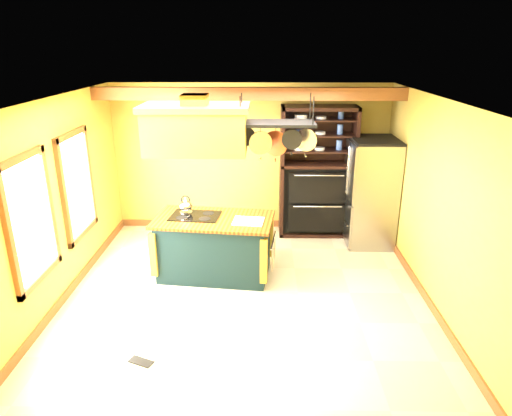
{
  "coord_description": "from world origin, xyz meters",
  "views": [
    {
      "loc": [
        0.24,
        -5.71,
        3.34
      ],
      "look_at": [
        0.14,
        0.3,
        1.17
      ],
      "focal_mm": 32.0,
      "sensor_mm": 36.0,
      "label": 1
    }
  ],
  "objects_px": {
    "pot_rack": "(276,131)",
    "refrigerator": "(370,194)",
    "hutch": "(316,186)",
    "kitchen_island": "(214,246)",
    "range_hood": "(196,128)"
  },
  "relations": [
    {
      "from": "pot_rack",
      "to": "refrigerator",
      "type": "bearing_deg",
      "value": 37.29
    },
    {
      "from": "hutch",
      "to": "kitchen_island",
      "type": "bearing_deg",
      "value": -134.68
    },
    {
      "from": "pot_rack",
      "to": "hutch",
      "type": "bearing_deg",
      "value": 65.21
    },
    {
      "from": "pot_rack",
      "to": "refrigerator",
      "type": "height_order",
      "value": "pot_rack"
    },
    {
      "from": "range_hood",
      "to": "pot_rack",
      "type": "distance_m",
      "value": 1.11
    },
    {
      "from": "range_hood",
      "to": "hutch",
      "type": "xyz_separation_m",
      "value": [
        1.89,
        1.71,
        -1.35
      ]
    },
    {
      "from": "pot_rack",
      "to": "refrigerator",
      "type": "xyz_separation_m",
      "value": [
        1.67,
        1.28,
        -1.33
      ]
    },
    {
      "from": "kitchen_island",
      "to": "pot_rack",
      "type": "height_order",
      "value": "pot_rack"
    },
    {
      "from": "pot_rack",
      "to": "hutch",
      "type": "distance_m",
      "value": 2.28
    },
    {
      "from": "kitchen_island",
      "to": "range_hood",
      "type": "distance_m",
      "value": 1.79
    },
    {
      "from": "hutch",
      "to": "range_hood",
      "type": "bearing_deg",
      "value": -137.83
    },
    {
      "from": "range_hood",
      "to": "hutch",
      "type": "relative_size",
      "value": 0.63
    },
    {
      "from": "kitchen_island",
      "to": "hutch",
      "type": "distance_m",
      "value": 2.44
    },
    {
      "from": "pot_rack",
      "to": "hutch",
      "type": "xyz_separation_m",
      "value": [
        0.79,
        1.7,
        -1.31
      ]
    },
    {
      "from": "kitchen_island",
      "to": "range_hood",
      "type": "xyz_separation_m",
      "value": [
        -0.2,
        -0.0,
        1.78
      ]
    }
  ]
}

